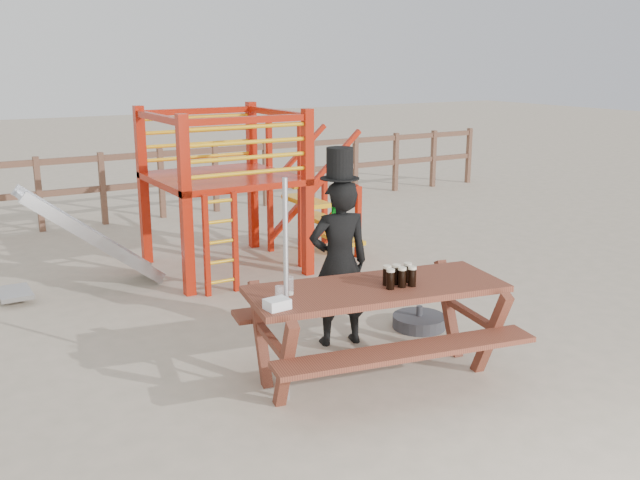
# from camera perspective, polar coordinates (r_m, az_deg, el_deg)

# --- Properties ---
(ground) EXTENTS (60.00, 60.00, 0.00)m
(ground) POSITION_cam_1_polar(r_m,az_deg,el_deg) (6.45, 3.78, -10.41)
(ground) COLOR #B9A690
(ground) RESTS_ON ground
(back_fence) EXTENTS (15.09, 0.09, 1.20)m
(back_fence) POSITION_cam_1_polar(r_m,az_deg,el_deg) (12.43, -14.79, 4.82)
(back_fence) COLOR brown
(back_fence) RESTS_ON ground
(playground_fort) EXTENTS (4.71, 1.84, 2.10)m
(playground_fort) POSITION_cam_1_polar(r_m,az_deg,el_deg) (9.22, -8.16, 4.08)
(playground_fort) COLOR #AD1E0B
(playground_fort) RESTS_ON ground
(picnic_table) EXTENTS (2.40, 1.86, 0.84)m
(picnic_table) POSITION_cam_1_polar(r_m,az_deg,el_deg) (6.12, 4.48, -6.43)
(picnic_table) COLOR brown
(picnic_table) RESTS_ON ground
(man_with_hat) EXTENTS (0.66, 0.51, 1.91)m
(man_with_hat) POSITION_cam_1_polar(r_m,az_deg,el_deg) (6.75, 1.54, -1.48)
(man_with_hat) COLOR black
(man_with_hat) RESTS_ON ground
(metal_pole) EXTENTS (0.04, 0.04, 1.83)m
(metal_pole) POSITION_cam_1_polar(r_m,az_deg,el_deg) (5.60, -2.72, -4.24)
(metal_pole) COLOR #B2B2B7
(metal_pole) RESTS_ON ground
(parasol_base) EXTENTS (0.55, 0.55, 0.23)m
(parasol_base) POSITION_cam_1_polar(r_m,az_deg,el_deg) (7.45, 7.92, -6.47)
(parasol_base) COLOR #333337
(parasol_base) RESTS_ON ground
(paper_bag) EXTENTS (0.19, 0.15, 0.08)m
(paper_bag) POSITION_cam_1_polar(r_m,az_deg,el_deg) (5.46, -3.45, -5.13)
(paper_bag) COLOR white
(paper_bag) RESTS_ON picnic_table
(stout_pints) EXTENTS (0.31, 0.20, 0.17)m
(stout_pints) POSITION_cam_1_polar(r_m,az_deg,el_deg) (6.02, 6.36, -2.86)
(stout_pints) COLOR black
(stout_pints) RESTS_ON picnic_table
(empty_glasses) EXTENTS (0.25, 0.24, 0.15)m
(empty_glasses) POSITION_cam_1_polar(r_m,az_deg,el_deg) (5.66, -2.85, -4.11)
(empty_glasses) COLOR silver
(empty_glasses) RESTS_ON picnic_table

